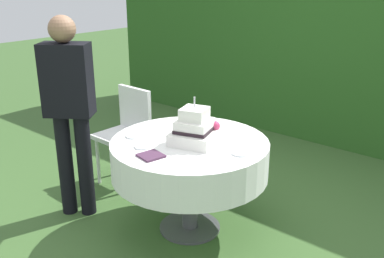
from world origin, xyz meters
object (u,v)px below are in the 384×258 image
(serving_plate_near, at_px, (134,136))
(serving_plate_left, at_px, (142,147))
(cake_table, at_px, (190,158))
(standing_person, at_px, (69,105))
(serving_plate_right, at_px, (240,153))
(wedding_cake, at_px, (195,130))
(serving_plate_far, at_px, (182,126))
(napkin_stack, at_px, (151,156))
(garden_chair, at_px, (127,127))

(serving_plate_near, height_order, serving_plate_left, same)
(cake_table, distance_m, serving_plate_near, 0.45)
(standing_person, bearing_deg, serving_plate_right, 19.08)
(wedding_cake, height_order, serving_plate_far, wedding_cake)
(cake_table, distance_m, wedding_cake, 0.24)
(napkin_stack, bearing_deg, serving_plate_left, 154.16)
(serving_plate_left, bearing_deg, serving_plate_near, 151.64)
(napkin_stack, xyz_separation_m, garden_chair, (-0.98, 0.66, -0.20))
(serving_plate_far, height_order, napkin_stack, napkin_stack)
(garden_chair, bearing_deg, cake_table, -15.67)
(serving_plate_far, xyz_separation_m, serving_plate_left, (0.07, -0.50, 0.00))
(garden_chair, bearing_deg, serving_plate_right, -9.59)
(wedding_cake, relative_size, serving_plate_far, 3.16)
(serving_plate_far, distance_m, serving_plate_right, 0.68)
(cake_table, bearing_deg, napkin_stack, -91.95)
(serving_plate_far, relative_size, serving_plate_left, 1.06)
(serving_plate_near, xyz_separation_m, serving_plate_right, (0.79, 0.24, 0.00))
(cake_table, height_order, serving_plate_far, serving_plate_far)
(serving_plate_near, height_order, standing_person, standing_person)
(napkin_stack, xyz_separation_m, standing_person, (-0.85, -0.02, 0.19))
(napkin_stack, relative_size, garden_chair, 0.17)
(garden_chair, bearing_deg, napkin_stack, -34.10)
(serving_plate_right, xyz_separation_m, napkin_stack, (-0.43, -0.42, 0.00))
(wedding_cake, xyz_separation_m, garden_chair, (-1.04, 0.28, -0.29))
(cake_table, relative_size, napkin_stack, 7.72)
(serving_plate_left, xyz_separation_m, garden_chair, (-0.81, 0.58, -0.20))
(standing_person, bearing_deg, serving_plate_far, 43.83)
(serving_plate_left, xyz_separation_m, napkin_stack, (0.16, -0.08, 0.00))
(serving_plate_right, bearing_deg, wedding_cake, -172.67)
(garden_chair, bearing_deg, standing_person, -79.49)
(wedding_cake, distance_m, serving_plate_right, 0.38)
(serving_plate_right, height_order, napkin_stack, napkin_stack)
(serving_plate_near, xyz_separation_m, garden_chair, (-0.61, 0.47, -0.20))
(garden_chair, xyz_separation_m, standing_person, (0.13, -0.68, 0.39))
(napkin_stack, relative_size, standing_person, 0.09)
(wedding_cake, bearing_deg, serving_plate_left, -127.36)
(cake_table, xyz_separation_m, serving_plate_near, (-0.38, -0.20, 0.14))
(serving_plate_near, xyz_separation_m, standing_person, (-0.49, -0.21, 0.19))
(napkin_stack, bearing_deg, serving_plate_right, 44.71)
(serving_plate_far, distance_m, standing_person, 0.88)
(serving_plate_near, relative_size, garden_chair, 0.14)
(serving_plate_left, bearing_deg, garden_chair, 144.42)
(cake_table, xyz_separation_m, serving_plate_left, (-0.18, -0.31, 0.14))
(serving_plate_left, xyz_separation_m, standing_person, (-0.69, -0.10, 0.19))
(napkin_stack, bearing_deg, wedding_cake, 80.02)
(serving_plate_right, distance_m, standing_person, 1.37)
(serving_plate_far, bearing_deg, serving_plate_left, -81.99)
(serving_plate_far, height_order, standing_person, standing_person)
(serving_plate_far, bearing_deg, wedding_cake, -33.59)
(wedding_cake, height_order, serving_plate_near, wedding_cake)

